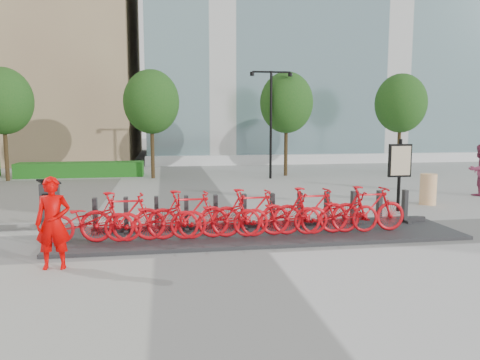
{
  "coord_description": "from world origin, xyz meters",
  "views": [
    {
      "loc": [
        -0.94,
        -10.48,
        2.77
      ],
      "look_at": [
        1.0,
        1.5,
        1.2
      ],
      "focal_mm": 35.0,
      "sensor_mm": 36.0,
      "label": 1
    }
  ],
  "objects": [
    {
      "name": "ground",
      "position": [
        0.0,
        0.0,
        0.0
      ],
      "size": [
        120.0,
        120.0,
        0.0
      ],
      "primitive_type": "plane",
      "color": "#A6A6A6"
    },
    {
      "name": "glass_building",
      "position": [
        14.0,
        26.0,
        12.0
      ],
      "size": [
        32.0,
        16.0,
        24.0
      ],
      "primitive_type": "cube",
      "color": "#476270",
      "rests_on": "ground"
    },
    {
      "name": "hedge_b",
      "position": [
        -5.0,
        13.2,
        0.35
      ],
      "size": [
        6.0,
        1.2,
        0.7
      ],
      "primitive_type": "cube",
      "color": "#1C5E15",
      "rests_on": "ground"
    },
    {
      "name": "tree_0",
      "position": [
        -8.0,
        12.0,
        3.59
      ],
      "size": [
        2.6,
        2.6,
        5.1
      ],
      "color": "#4A361C",
      "rests_on": "ground"
    },
    {
      "name": "tree_1",
      "position": [
        -1.5,
        12.0,
        3.59
      ],
      "size": [
        2.6,
        2.6,
        5.1
      ],
      "color": "#4A361C",
      "rests_on": "ground"
    },
    {
      "name": "tree_2",
      "position": [
        5.0,
        12.0,
        3.59
      ],
      "size": [
        2.6,
        2.6,
        5.1
      ],
      "color": "#4A361C",
      "rests_on": "ground"
    },
    {
      "name": "tree_3",
      "position": [
        11.0,
        12.0,
        3.59
      ],
      "size": [
        2.6,
        2.6,
        5.1
      ],
      "color": "#4A361C",
      "rests_on": "ground"
    },
    {
      "name": "streetlamp",
      "position": [
        4.0,
        11.0,
        3.13
      ],
      "size": [
        2.0,
        0.2,
        5.0
      ],
      "color": "black",
      "rests_on": "ground"
    },
    {
      "name": "dock_pad",
      "position": [
        1.3,
        0.3,
        0.04
      ],
      "size": [
        9.6,
        2.4,
        0.08
      ],
      "primitive_type": "cube",
      "color": "#2B2B2D",
      "rests_on": "ground"
    },
    {
      "name": "dock_rail_posts",
      "position": [
        1.36,
        0.77,
        0.51
      ],
      "size": [
        8.02,
        0.5,
        0.85
      ],
      "primitive_type": null,
      "color": "#29292B",
      "rests_on": "dock_pad"
    },
    {
      "name": "bike_0",
      "position": [
        -2.6,
        -0.05,
        0.59
      ],
      "size": [
        1.92,
        0.67,
        1.01
      ],
      "primitive_type": "imported",
      "rotation": [
        0.0,
        0.0,
        1.57
      ],
      "color": "red",
      "rests_on": "dock_pad"
    },
    {
      "name": "bike_1",
      "position": [
        -1.88,
        -0.05,
        0.64
      ],
      "size": [
        1.87,
        0.53,
        1.12
      ],
      "primitive_type": "imported",
      "rotation": [
        0.0,
        0.0,
        1.57
      ],
      "color": "red",
      "rests_on": "dock_pad"
    },
    {
      "name": "bike_2",
      "position": [
        -1.16,
        -0.05,
        0.59
      ],
      "size": [
        1.92,
        0.67,
        1.01
      ],
      "primitive_type": "imported",
      "rotation": [
        0.0,
        0.0,
        1.57
      ],
      "color": "red",
      "rests_on": "dock_pad"
    },
    {
      "name": "bike_3",
      "position": [
        -0.44,
        -0.05,
        0.64
      ],
      "size": [
        1.87,
        0.53,
        1.12
      ],
      "primitive_type": "imported",
      "rotation": [
        0.0,
        0.0,
        1.57
      ],
      "color": "red",
      "rests_on": "dock_pad"
    },
    {
      "name": "bike_4",
      "position": [
        0.28,
        -0.05,
        0.59
      ],
      "size": [
        1.92,
        0.67,
        1.01
      ],
      "primitive_type": "imported",
      "rotation": [
        0.0,
        0.0,
        1.57
      ],
      "color": "red",
      "rests_on": "dock_pad"
    },
    {
      "name": "bike_5",
      "position": [
        1.0,
        -0.05,
        0.64
      ],
      "size": [
        1.87,
        0.53,
        1.12
      ],
      "primitive_type": "imported",
      "rotation": [
        0.0,
        0.0,
        1.57
      ],
      "color": "red",
      "rests_on": "dock_pad"
    },
    {
      "name": "bike_6",
      "position": [
        1.72,
        -0.05,
        0.59
      ],
      "size": [
        1.92,
        0.67,
        1.01
      ],
      "primitive_type": "imported",
      "rotation": [
        0.0,
        0.0,
        1.57
      ],
      "color": "red",
      "rests_on": "dock_pad"
    },
    {
      "name": "bike_7",
      "position": [
        2.44,
        -0.05,
        0.64
      ],
      "size": [
        1.87,
        0.53,
        1.12
      ],
      "primitive_type": "imported",
      "rotation": [
        0.0,
        0.0,
        1.57
      ],
      "color": "red",
      "rests_on": "dock_pad"
    },
    {
      "name": "bike_8",
      "position": [
        3.16,
        -0.05,
        0.59
      ],
      "size": [
        1.92,
        0.67,
        1.01
      ],
      "primitive_type": "imported",
      "rotation": [
        0.0,
        0.0,
        1.57
      ],
      "color": "red",
      "rests_on": "dock_pad"
    },
    {
      "name": "bike_9",
      "position": [
        3.88,
        -0.05,
        0.64
      ],
      "size": [
        1.87,
        0.53,
        1.12
      ],
      "primitive_type": "imported",
      "rotation": [
        0.0,
        0.0,
        1.57
      ],
      "color": "red",
      "rests_on": "dock_pad"
    },
    {
      "name": "kiosk",
      "position": [
        -3.52,
        0.48,
        0.74
      ],
      "size": [
        0.47,
        0.41,
        1.39
      ],
      "rotation": [
        0.0,
        0.0,
        -0.14
      ],
      "color": "#29292B",
      "rests_on": "dock_pad"
    },
    {
      "name": "worker_red",
      "position": [
        -3.01,
        -1.55,
        0.87
      ],
      "size": [
        0.63,
        0.42,
        1.73
      ],
      "primitive_type": "imported",
      "rotation": [
        0.0,
        0.0,
        -0.0
      ],
      "color": "#DD0000",
      "rests_on": "ground"
    },
    {
      "name": "pedestrian",
      "position": [
        10.42,
        4.87,
        0.94
      ],
      "size": [
        1.01,
        0.84,
        1.89
      ],
      "primitive_type": "imported",
      "rotation": [
        0.0,
        0.0,
        3.29
      ],
      "color": "#973659",
      "rests_on": "ground"
    },
    {
      "name": "construction_barrel",
      "position": [
        7.57,
        3.47,
        0.51
      ],
      "size": [
        0.62,
        0.62,
        1.01
      ],
      "primitive_type": "cylinder",
      "rotation": [
        0.0,
        0.0,
        0.2
      ],
      "color": "orange",
      "rests_on": "ground"
    },
    {
      "name": "map_sign",
      "position": [
        6.06,
        2.6,
        1.45
      ],
      "size": [
        0.72,
        0.12,
        2.19
      ],
      "rotation": [
        0.0,
        0.0,
        0.01
      ],
      "color": "black",
      "rests_on": "ground"
    }
  ]
}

